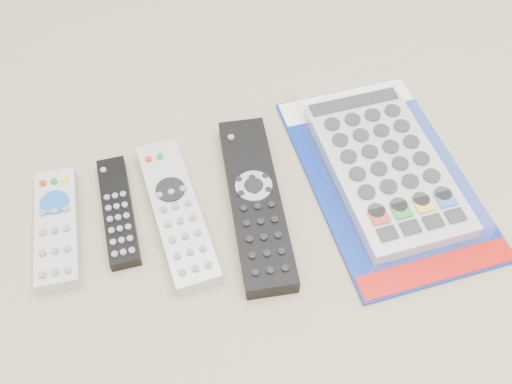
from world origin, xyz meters
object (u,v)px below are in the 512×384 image
object	(u,v)px
remote_small_grey	(57,228)
jumbo_remote_packaged	(386,166)
remote_large_black	(256,201)
remote_slim_black	(118,211)
remote_silver_dvd	(177,212)

from	to	relation	value
remote_small_grey	jumbo_remote_packaged	xyz separation A→B (m)	(0.43, -0.06, 0.01)
remote_small_grey	remote_large_black	world-z (taller)	remote_large_black
remote_slim_black	remote_large_black	distance (m)	0.18
remote_silver_dvd	remote_small_grey	bearing A→B (deg)	170.34
remote_slim_black	remote_silver_dvd	distance (m)	0.08
remote_small_grey	jumbo_remote_packaged	distance (m)	0.43
jumbo_remote_packaged	remote_slim_black	bearing A→B (deg)	174.21
remote_silver_dvd	remote_large_black	size ratio (longest dim) A/B	0.83
remote_large_black	jumbo_remote_packaged	distance (m)	0.18
remote_silver_dvd	remote_large_black	distance (m)	0.10
remote_small_grey	remote_silver_dvd	distance (m)	0.15
remote_silver_dvd	remote_large_black	xyz separation A→B (m)	(0.10, -0.02, 0.00)
remote_slim_black	remote_silver_dvd	bearing A→B (deg)	-17.19
remote_small_grey	remote_large_black	xyz separation A→B (m)	(0.24, -0.05, 0.00)
remote_slim_black	jumbo_remote_packaged	world-z (taller)	jumbo_remote_packaged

